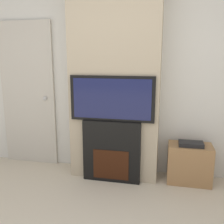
# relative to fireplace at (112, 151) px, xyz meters

# --- Properties ---
(wall_back) EXTENTS (6.00, 0.06, 2.70)m
(wall_back) POSITION_rel_fireplace_xyz_m (0.00, 0.38, 0.96)
(wall_back) COLOR silver
(wall_back) RESTS_ON ground_plane
(chimney_breast) EXTENTS (1.11, 0.35, 2.70)m
(chimney_breast) POSITION_rel_fireplace_xyz_m (0.00, 0.18, 0.96)
(chimney_breast) COLOR tan
(chimney_breast) RESTS_ON ground_plane
(fireplace) EXTENTS (0.72, 0.15, 0.78)m
(fireplace) POSITION_rel_fireplace_xyz_m (0.00, 0.00, 0.00)
(fireplace) COLOR black
(fireplace) RESTS_ON ground_plane
(television) EXTENTS (1.02, 0.07, 0.55)m
(television) POSITION_rel_fireplace_xyz_m (0.00, -0.00, 0.66)
(television) COLOR black
(television) RESTS_ON fireplace
(media_stand) EXTENTS (0.53, 0.32, 0.53)m
(media_stand) POSITION_rel_fireplace_xyz_m (0.95, 0.16, -0.14)
(media_stand) COLOR #997047
(media_stand) RESTS_ON ground_plane
(entry_door) EXTENTS (0.80, 0.09, 2.02)m
(entry_door) POSITION_rel_fireplace_xyz_m (-1.30, 0.33, 0.62)
(entry_door) COLOR #BCB7AD
(entry_door) RESTS_ON ground_plane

